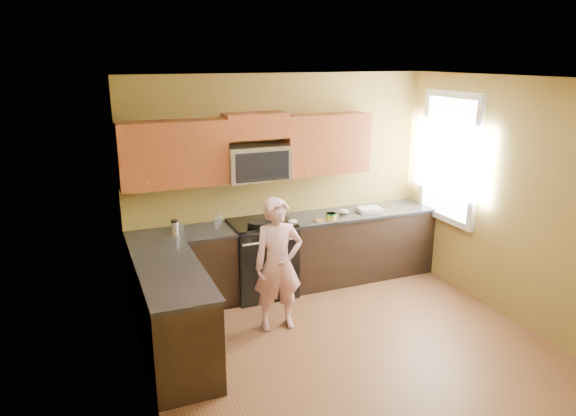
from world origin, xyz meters
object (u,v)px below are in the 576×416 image
microwave (257,179)px  butter_tub (331,219)px  stove (262,258)px  frying_pan (259,226)px  travel_mug (175,235)px  woman (278,265)px

microwave → butter_tub: 1.06m
stove → frying_pan: 0.51m
butter_tub → travel_mug: 1.94m
woman → butter_tub: 1.25m
frying_pan → travel_mug: bearing=169.6°
stove → travel_mug: bearing=-178.0°
microwave → woman: bearing=-97.0°
microwave → travel_mug: microwave is taller
stove → woman: bearing=-97.9°
stove → travel_mug: (-1.06, -0.04, 0.44)m
frying_pan → stove: bearing=56.2°
microwave → travel_mug: bearing=-171.3°
frying_pan → butter_tub: bearing=-3.8°
stove → butter_tub: (0.88, -0.15, 0.45)m
stove → butter_tub: size_ratio=6.97×
woman → stove: bearing=88.6°
frying_pan → travel_mug: 0.97m
microwave → travel_mug: 1.19m
stove → woman: size_ratio=0.65×
butter_tub → travel_mug: bearing=176.6°
stove → butter_tub: bearing=-9.8°
stove → woman: woman is taller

